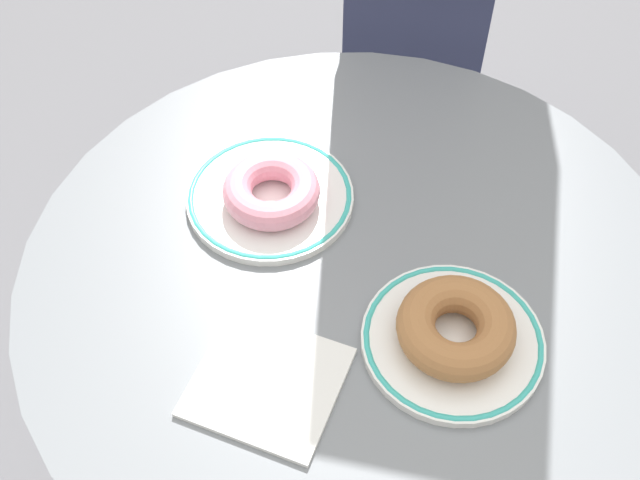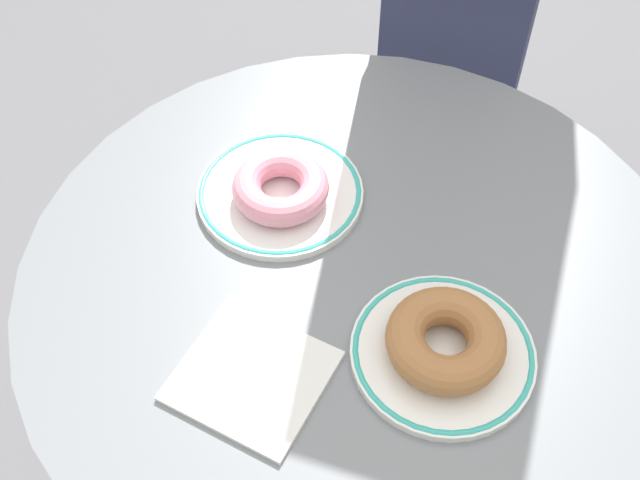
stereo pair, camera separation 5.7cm
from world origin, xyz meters
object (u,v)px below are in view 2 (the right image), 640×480
Objects in this scene: cafe_table at (351,366)px; donut_pink_frosted at (281,187)px; donut_cinnamon at (446,340)px; paper_napkin at (252,376)px; plate_left at (280,193)px; plate_right at (443,353)px.

cafe_table is 0.28m from donut_pink_frosted.
donut_cinnamon reaches higher than cafe_table.
cafe_table is 0.28m from donut_cinnamon.
cafe_table is at bearing 96.38° from paper_napkin.
donut_cinnamon is at bearing -8.11° from cafe_table.
plate_left is 1.05× the size of plate_right.
plate_left reaches higher than cafe_table.
plate_right is 0.02m from donut_cinnamon.
plate_right is (0.14, -0.02, 0.22)m from cafe_table.
donut_pink_frosted is at bearing 177.28° from cafe_table.
donut_cinnamon is at bearing -90.00° from plate_right.
donut_cinnamon is at bearing 52.29° from paper_napkin.
plate_right is at bearing -5.52° from donut_pink_frosted.
paper_napkin is at bearing -83.62° from cafe_table.
donut_pink_frosted reaches higher than cafe_table.
plate_left is at bearing 173.30° from plate_right.
cafe_table is 0.26m from plate_right.
donut_cinnamon is 0.85× the size of paper_napkin.
donut_pink_frosted is at bearing 129.56° from paper_napkin.
plate_left is 1.75× the size of donut_pink_frosted.
plate_right is 1.57× the size of donut_cinnamon.
cafe_table is 3.99× the size of plate_right.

